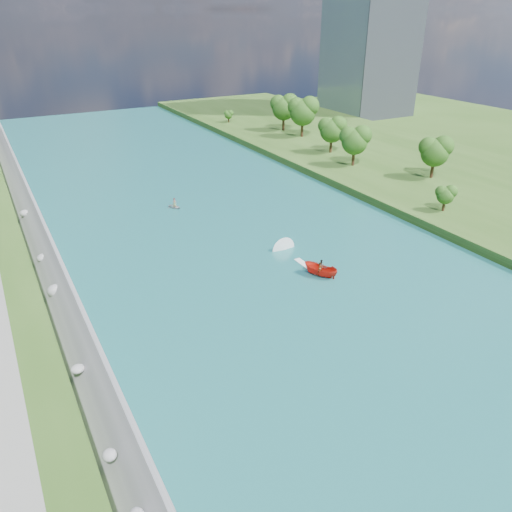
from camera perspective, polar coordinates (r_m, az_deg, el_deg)
ground at (r=55.07m, az=9.59°, el=-7.96°), size 260.00×260.00×0.00m
river_water at (r=69.43m, az=-0.48°, el=0.16°), size 55.00×240.00×0.10m
berm_east at (r=100.80m, az=25.27°, el=6.53°), size 44.00×240.00×1.50m
riprap_bank at (r=61.18m, az=-21.85°, el=-3.93°), size 3.61×236.00×4.10m
office_tower at (r=171.51m, az=13.21°, el=25.54°), size 22.00×22.00×60.00m
trees_east at (r=103.83m, az=14.90°, el=12.00°), size 17.31×141.22×11.60m
motorboat at (r=64.94m, az=6.75°, el=-1.19°), size 3.75×19.17×2.10m
raft at (r=87.03m, az=-9.28°, el=5.70°), size 2.66×3.00×1.70m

